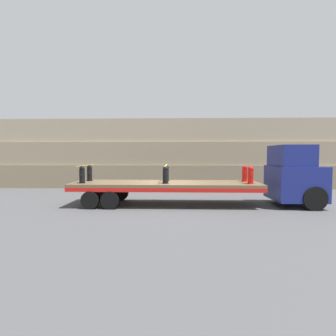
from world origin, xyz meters
The scene contains 12 objects.
ground_plane centered at (0.00, 0.00, 0.00)m, with size 120.00×120.00×0.00m, color #474749.
rock_cliff centered at (0.00, 8.02, 2.72)m, with size 60.00×3.30×5.45m.
truck_cab centered at (6.71, 0.00, 1.53)m, with size 2.34×2.69×3.12m.
flatbed_trailer centered at (-0.58, 0.00, 0.98)m, with size 9.70×2.68×1.19m.
fire_hydrant_black_near_0 centered at (-4.25, -0.57, 1.62)m, with size 0.34×0.50×0.88m.
fire_hydrant_black_far_0 centered at (-4.25, 0.57, 1.62)m, with size 0.34×0.50×0.88m.
fire_hydrant_black_near_1 centered at (0.00, -0.57, 1.62)m, with size 0.34×0.50×0.88m.
fire_hydrant_black_far_1 centered at (0.00, 0.57, 1.62)m, with size 0.34×0.50×0.88m.
fire_hydrant_red_near_2 centered at (4.25, -0.57, 1.62)m, with size 0.34×0.50×0.88m.
fire_hydrant_red_far_2 centered at (4.25, 0.57, 1.62)m, with size 0.34×0.50×0.88m.
cargo_strap_rear centered at (-4.25, 0.00, 2.08)m, with size 0.05×2.79×0.01m.
cargo_strap_middle centered at (0.00, 0.00, 2.08)m, with size 0.05×2.79×0.01m.
Camera 1 is at (0.59, -13.69, 2.66)m, focal length 28.00 mm.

